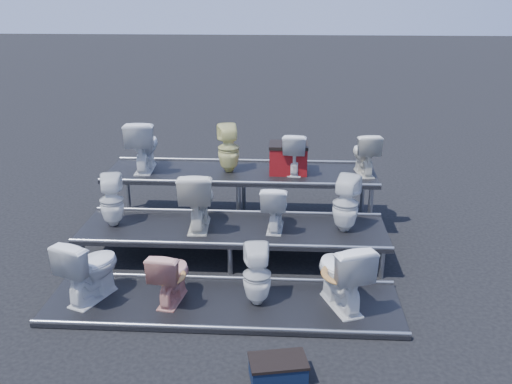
# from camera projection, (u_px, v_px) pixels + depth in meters

# --- Properties ---
(ground) EXTENTS (80.00, 80.00, 0.00)m
(ground) POSITION_uv_depth(u_px,v_px,m) (234.00, 258.00, 8.03)
(ground) COLOR black
(ground) RESTS_ON ground
(tier_front) EXTENTS (4.20, 1.20, 0.06)m
(tier_front) POSITION_uv_depth(u_px,v_px,m) (223.00, 304.00, 6.80)
(tier_front) COLOR black
(tier_front) RESTS_ON ground
(tier_mid) EXTENTS (4.20, 1.20, 0.46)m
(tier_mid) POSITION_uv_depth(u_px,v_px,m) (234.00, 243.00, 7.95)
(tier_mid) COLOR black
(tier_mid) RESTS_ON ground
(tier_back) EXTENTS (4.20, 1.20, 0.86)m
(tier_back) POSITION_uv_depth(u_px,v_px,m) (241.00, 197.00, 9.10)
(tier_back) COLOR black
(tier_back) RESTS_ON ground
(toilet_0) EXTENTS (0.72, 0.90, 0.81)m
(toilet_0) POSITION_uv_depth(u_px,v_px,m) (90.00, 268.00, 6.74)
(toilet_0) COLOR white
(toilet_0) RESTS_ON tier_front
(toilet_1) EXTENTS (0.47, 0.71, 0.67)m
(toilet_1) POSITION_uv_depth(u_px,v_px,m) (171.00, 275.00, 6.71)
(toilet_1) COLOR #DF9887
(toilet_1) RESTS_ON tier_front
(toilet_2) EXTENTS (0.37, 0.38, 0.73)m
(toilet_2) POSITION_uv_depth(u_px,v_px,m) (257.00, 275.00, 6.64)
(toilet_2) COLOR white
(toilet_2) RESTS_ON tier_front
(toilet_3) EXTENTS (0.74, 0.95, 0.85)m
(toilet_3) POSITION_uv_depth(u_px,v_px,m) (342.00, 273.00, 6.57)
(toilet_3) COLOR white
(toilet_3) RESTS_ON tier_front
(toilet_4) EXTENTS (0.39, 0.39, 0.72)m
(toilet_4) POSITION_uv_depth(u_px,v_px,m) (112.00, 201.00, 7.84)
(toilet_4) COLOR white
(toilet_4) RESTS_ON tier_mid
(toilet_5) EXTENTS (0.50, 0.83, 0.82)m
(toilet_5) POSITION_uv_depth(u_px,v_px,m) (198.00, 199.00, 7.76)
(toilet_5) COLOR silver
(toilet_5) RESTS_ON tier_mid
(toilet_6) EXTENTS (0.39, 0.65, 0.64)m
(toilet_6) POSITION_uv_depth(u_px,v_px,m) (275.00, 207.00, 7.73)
(toilet_6) COLOR white
(toilet_6) RESTS_ON tier_mid
(toilet_7) EXTENTS (0.46, 0.46, 0.77)m
(toilet_7) POSITION_uv_depth(u_px,v_px,m) (346.00, 204.00, 7.66)
(toilet_7) COLOR white
(toilet_7) RESTS_ON tier_mid
(toilet_8) EXTENTS (0.50, 0.82, 0.81)m
(toilet_8) POSITION_uv_depth(u_px,v_px,m) (143.00, 145.00, 8.91)
(toilet_8) COLOR white
(toilet_8) RESTS_ON tier_back
(toilet_9) EXTENTS (0.42, 0.42, 0.74)m
(toilet_9) POSITION_uv_depth(u_px,v_px,m) (229.00, 148.00, 8.84)
(toilet_9) COLOR #E8E38F
(toilet_9) RESTS_ON tier_back
(toilet_10) EXTENTS (0.43, 0.67, 0.65)m
(toilet_10) POSITION_uv_depth(u_px,v_px,m) (296.00, 153.00, 8.80)
(toilet_10) COLOR white
(toilet_10) RESTS_ON tier_back
(toilet_11) EXTENTS (0.46, 0.69, 0.66)m
(toilet_11) POSITION_uv_depth(u_px,v_px,m) (365.00, 153.00, 8.74)
(toilet_11) COLOR silver
(toilet_11) RESTS_ON tier_back
(red_crate) EXTENTS (0.58, 0.46, 0.41)m
(red_crate) POSITION_uv_depth(u_px,v_px,m) (288.00, 160.00, 8.85)
(red_crate) COLOR maroon
(red_crate) RESTS_ON tier_back
(step_stool) EXTENTS (0.59, 0.42, 0.19)m
(step_stool) POSITION_uv_depth(u_px,v_px,m) (278.00, 371.00, 5.51)
(step_stool) COLOR black
(step_stool) RESTS_ON ground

